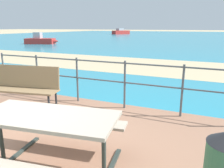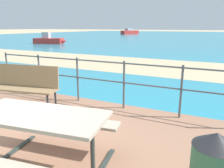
% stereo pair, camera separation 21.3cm
% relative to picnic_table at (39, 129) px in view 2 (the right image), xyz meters
% --- Properties ---
extents(ground_plane, '(240.00, 240.00, 0.00)m').
position_rel_picnic_table_xyz_m(ground_plane, '(-0.59, 0.09, -0.64)').
color(ground_plane, tan).
extents(patio_paving, '(6.40, 5.20, 0.06)m').
position_rel_picnic_table_xyz_m(patio_paving, '(-0.59, 0.09, -0.61)').
color(patio_paving, '#996B51').
rests_on(patio_paving, ground).
extents(sea_water, '(90.00, 90.00, 0.01)m').
position_rel_picnic_table_xyz_m(sea_water, '(-0.59, 40.09, -0.64)').
color(sea_water, teal).
rests_on(sea_water, ground).
extents(beach_strip, '(54.05, 5.21, 0.01)m').
position_rel_picnic_table_xyz_m(beach_strip, '(-0.59, 8.31, -0.63)').
color(beach_strip, tan).
rests_on(beach_strip, ground).
extents(picnic_table, '(1.76, 1.66, 0.77)m').
position_rel_picnic_table_xyz_m(picnic_table, '(0.00, 0.00, 0.00)').
color(picnic_table, tan).
rests_on(picnic_table, patio_paving).
extents(park_bench, '(1.68, 0.71, 0.94)m').
position_rel_picnic_table_xyz_m(park_bench, '(-1.93, 1.52, -0.01)').
color(park_bench, '#8C704C').
rests_on(park_bench, patio_paving).
extents(railing_fence, '(5.94, 0.04, 1.04)m').
position_rel_picnic_table_xyz_m(railing_fence, '(-0.59, 2.48, 0.07)').
color(railing_fence, '#4C5156').
rests_on(railing_fence, patio_paving).
extents(boat_mid, '(3.17, 5.05, 1.36)m').
position_rel_picnic_table_xyz_m(boat_mid, '(-18.02, 48.38, -0.12)').
color(boat_mid, red).
rests_on(boat_mid, sea_water).
extents(boat_far, '(3.52, 2.32, 1.19)m').
position_rel_picnic_table_xyz_m(boat_far, '(-14.83, 16.99, -0.27)').
color(boat_far, red).
rests_on(boat_far, sea_water).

